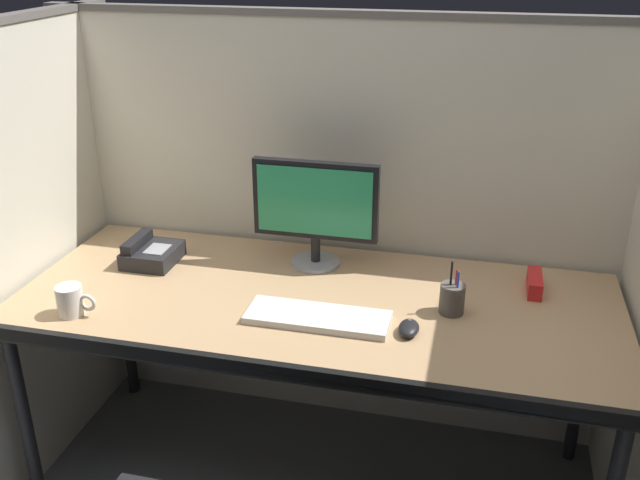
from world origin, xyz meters
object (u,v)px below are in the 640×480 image
(coffee_mug, at_px, (71,301))
(red_stapler, at_px, (535,283))
(pen_cup, at_px, (452,298))
(keyboard_main, at_px, (318,317))
(desk, at_px, (315,313))
(computer_mouse, at_px, (409,328))
(desk_phone, at_px, (151,253))
(monitor_center, at_px, (315,207))

(coffee_mug, bearing_deg, red_stapler, 19.53)
(pen_cup, bearing_deg, red_stapler, 39.25)
(keyboard_main, bearing_deg, coffee_mug, -169.32)
(red_stapler, distance_m, pen_cup, 0.32)
(red_stapler, bearing_deg, desk, -161.68)
(computer_mouse, relative_size, desk_phone, 0.51)
(desk, xyz_separation_m, computer_mouse, (0.31, -0.13, 0.07))
(coffee_mug, relative_size, red_stapler, 0.84)
(monitor_center, distance_m, pen_cup, 0.56)
(monitor_center, bearing_deg, desk, -76.21)
(keyboard_main, xyz_separation_m, desk_phone, (-0.67, 0.26, 0.02))
(computer_mouse, relative_size, pen_cup, 0.57)
(red_stapler, bearing_deg, computer_mouse, -135.51)
(desk, bearing_deg, coffee_mug, -159.32)
(monitor_center, relative_size, coffee_mug, 3.41)
(monitor_center, bearing_deg, pen_cup, -25.69)
(desk, xyz_separation_m, pen_cup, (0.42, 0.02, 0.10))
(computer_mouse, bearing_deg, pen_cup, 53.54)
(desk_phone, distance_m, coffee_mug, 0.40)
(desk, xyz_separation_m, keyboard_main, (0.04, -0.12, 0.06))
(monitor_center, xyz_separation_m, keyboard_main, (0.10, -0.38, -0.20))
(monitor_center, bearing_deg, computer_mouse, -45.87)
(desk_phone, relative_size, pen_cup, 1.12)
(monitor_center, relative_size, desk_phone, 2.26)
(coffee_mug, bearing_deg, keyboard_main, 10.68)
(computer_mouse, height_order, coffee_mug, coffee_mug)
(desk, relative_size, red_stapler, 12.67)
(desk, height_order, red_stapler, red_stapler)
(keyboard_main, height_order, desk_phone, desk_phone)
(keyboard_main, bearing_deg, computer_mouse, -1.87)
(desk_phone, bearing_deg, keyboard_main, -21.30)
(computer_mouse, bearing_deg, desk, 156.84)
(desk, distance_m, coffee_mug, 0.75)
(keyboard_main, relative_size, red_stapler, 2.87)
(desk, height_order, keyboard_main, keyboard_main)
(desk, relative_size, desk_phone, 10.00)
(keyboard_main, bearing_deg, desk, 106.97)
(coffee_mug, bearing_deg, desk, 20.68)
(monitor_center, distance_m, desk_phone, 0.61)
(red_stapler, bearing_deg, keyboard_main, -151.36)
(desk_phone, relative_size, coffee_mug, 1.51)
(desk_phone, bearing_deg, coffee_mug, -99.57)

